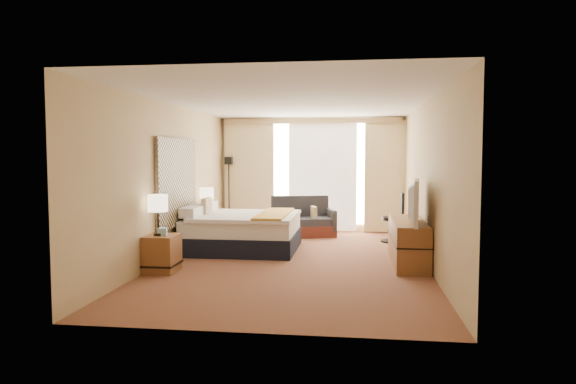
# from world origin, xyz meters

# --- Properties ---
(floor) EXTENTS (4.20, 7.00, 0.02)m
(floor) POSITION_xyz_m (0.00, 0.00, 0.00)
(floor) COLOR #521717
(floor) RESTS_ON ground
(ceiling) EXTENTS (4.20, 7.00, 0.02)m
(ceiling) POSITION_xyz_m (0.00, 0.00, 2.60)
(ceiling) COLOR silver
(ceiling) RESTS_ON wall_back
(wall_back) EXTENTS (4.20, 0.02, 2.60)m
(wall_back) POSITION_xyz_m (0.00, 3.50, 1.30)
(wall_back) COLOR tan
(wall_back) RESTS_ON ground
(wall_front) EXTENTS (4.20, 0.02, 2.60)m
(wall_front) POSITION_xyz_m (0.00, -3.50, 1.30)
(wall_front) COLOR tan
(wall_front) RESTS_ON ground
(wall_left) EXTENTS (0.02, 7.00, 2.60)m
(wall_left) POSITION_xyz_m (-2.10, 0.00, 1.30)
(wall_left) COLOR tan
(wall_left) RESTS_ON ground
(wall_right) EXTENTS (0.02, 7.00, 2.60)m
(wall_right) POSITION_xyz_m (2.10, 0.00, 1.30)
(wall_right) COLOR tan
(wall_right) RESTS_ON ground
(headboard) EXTENTS (0.06, 1.85, 1.50)m
(headboard) POSITION_xyz_m (-2.06, 0.20, 1.28)
(headboard) COLOR black
(headboard) RESTS_ON wall_left
(nightstand_left) EXTENTS (0.45, 0.52, 0.55)m
(nightstand_left) POSITION_xyz_m (-1.87, -1.05, 0.28)
(nightstand_left) COLOR brown
(nightstand_left) RESTS_ON floor
(nightstand_right) EXTENTS (0.45, 0.52, 0.55)m
(nightstand_right) POSITION_xyz_m (-1.87, 1.45, 0.28)
(nightstand_right) COLOR brown
(nightstand_right) RESTS_ON floor
(media_dresser) EXTENTS (0.50, 1.80, 0.70)m
(media_dresser) POSITION_xyz_m (1.83, 0.00, 0.35)
(media_dresser) COLOR brown
(media_dresser) RESTS_ON floor
(window) EXTENTS (2.30, 0.02, 2.30)m
(window) POSITION_xyz_m (0.25, 3.47, 1.32)
(window) COLOR white
(window) RESTS_ON wall_back
(curtains) EXTENTS (4.12, 0.19, 2.56)m
(curtains) POSITION_xyz_m (-0.00, 3.39, 1.41)
(curtains) COLOR beige
(curtains) RESTS_ON floor
(bed) EXTENTS (1.97, 1.80, 0.95)m
(bed) POSITION_xyz_m (-1.06, 0.85, 0.35)
(bed) COLOR black
(bed) RESTS_ON floor
(loveseat) EXTENTS (1.52, 1.08, 0.85)m
(loveseat) POSITION_xyz_m (-0.14, 2.66, 0.28)
(loveseat) COLOR #552118
(loveseat) RESTS_ON floor
(floor_lamp) EXTENTS (0.22, 0.22, 1.71)m
(floor_lamp) POSITION_xyz_m (-1.90, 3.24, 1.21)
(floor_lamp) COLOR black
(floor_lamp) RESTS_ON floor
(desk_chair) EXTENTS (0.48, 0.48, 1.00)m
(desk_chair) POSITION_xyz_m (1.80, 2.10, 0.44)
(desk_chair) COLOR black
(desk_chair) RESTS_ON floor
(lamp_left) EXTENTS (0.29, 0.29, 0.61)m
(lamp_left) POSITION_xyz_m (-1.89, -1.12, 1.02)
(lamp_left) COLOR black
(lamp_left) RESTS_ON nightstand_left
(lamp_right) EXTENTS (0.26, 0.26, 0.56)m
(lamp_right) POSITION_xyz_m (-1.91, 1.46, 0.98)
(lamp_right) COLOR black
(lamp_right) RESTS_ON nightstand_right
(tissue_box) EXTENTS (0.15, 0.15, 0.12)m
(tissue_box) POSITION_xyz_m (-1.84, -1.09, 0.61)
(tissue_box) COLOR #8EC0DC
(tissue_box) RESTS_ON nightstand_left
(telephone) EXTENTS (0.20, 0.16, 0.07)m
(telephone) POSITION_xyz_m (-1.83, 1.60, 0.59)
(telephone) COLOR black
(telephone) RESTS_ON nightstand_right
(television) EXTENTS (0.29, 1.17, 0.67)m
(television) POSITION_xyz_m (1.78, -0.41, 1.03)
(television) COLOR black
(television) RESTS_ON media_dresser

